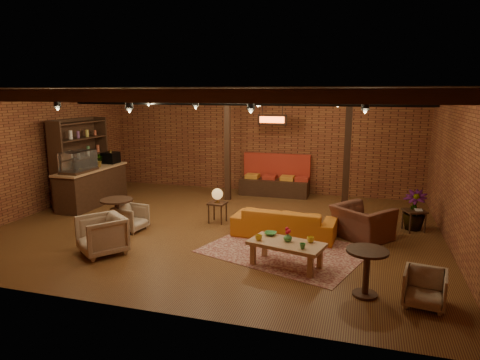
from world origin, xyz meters
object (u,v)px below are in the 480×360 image
(armchair_b, at_px, (102,233))
(sofa, at_px, (284,222))
(armchair_far, at_px, (425,286))
(round_table_right, at_px, (367,265))
(armchair_a, at_px, (131,217))
(armchair_right, at_px, (363,217))
(side_table_lamp, at_px, (217,197))
(plant_tall, at_px, (417,171))
(round_table_left, at_px, (117,210))
(side_table_book, at_px, (415,212))
(coffee_table, at_px, (286,245))

(armchair_b, bearing_deg, sofa, 68.95)
(armchair_far, bearing_deg, round_table_right, -176.21)
(armchair_b, relative_size, round_table_right, 1.10)
(armchair_a, height_order, armchair_right, armchair_right)
(armchair_b, height_order, armchair_far, armchair_b)
(side_table_lamp, xyz_separation_m, armchair_right, (3.40, -0.22, -0.16))
(side_table_lamp, xyz_separation_m, plant_tall, (4.53, 0.79, 0.74))
(round_table_left, distance_m, round_table_right, 5.72)
(side_table_book, bearing_deg, coffee_table, -130.69)
(coffee_table, distance_m, armchair_far, 2.42)
(coffee_table, height_order, armchair_a, coffee_table)
(side_table_lamp, bearing_deg, round_table_left, -146.66)
(side_table_lamp, height_order, armchair_right, armchair_right)
(armchair_a, distance_m, armchair_b, 1.46)
(armchair_right, xyz_separation_m, round_table_right, (0.10, -2.75, 0.02))
(sofa, bearing_deg, armchair_a, 12.08)
(armchair_right, bearing_deg, side_table_book, -102.46)
(side_table_lamp, distance_m, armchair_a, 2.08)
(coffee_table, xyz_separation_m, armchair_far, (2.26, -0.88, -0.10))
(round_table_left, relative_size, side_table_book, 1.30)
(armchair_b, distance_m, armchair_right, 5.44)
(armchair_a, bearing_deg, coffee_table, -98.02)
(armchair_b, bearing_deg, round_table_right, 32.85)
(coffee_table, xyz_separation_m, side_table_lamp, (-2.09, 2.17, 0.24))
(sofa, distance_m, armchair_far, 3.58)
(side_table_book, bearing_deg, armchair_a, -163.84)
(side_table_lamp, xyz_separation_m, round_table_left, (-1.96, -1.29, -0.14))
(side_table_book, height_order, plant_tall, plant_tall)
(armchair_right, distance_m, round_table_right, 2.75)
(round_table_right, bearing_deg, sofa, 126.14)
(side_table_lamp, distance_m, side_table_book, 4.59)
(armchair_b, xyz_separation_m, armchair_right, (4.90, 2.36, 0.07))
(armchair_right, bearing_deg, plant_tall, -99.00)
(plant_tall, bearing_deg, sofa, -153.88)
(coffee_table, relative_size, round_table_right, 1.93)
(sofa, xyz_separation_m, armchair_a, (-3.47, -0.57, -0.00))
(armchair_far, bearing_deg, sofa, 145.60)
(round_table_left, height_order, armchair_a, round_table_left)
(armchair_b, bearing_deg, side_table_book, 65.60)
(armchair_right, height_order, round_table_right, armchair_right)
(sofa, height_order, armchair_b, armchair_b)
(side_table_lamp, relative_size, side_table_book, 1.46)
(side_table_book, bearing_deg, round_table_right, -105.81)
(armchair_a, relative_size, plant_tall, 0.23)
(round_table_right, bearing_deg, side_table_lamp, 139.76)
(armchair_b, bearing_deg, coffee_table, 43.80)
(coffee_table, relative_size, armchair_far, 2.40)
(armchair_b, xyz_separation_m, plant_tall, (6.03, 3.37, 0.97))
(side_table_lamp, height_order, round_table_left, side_table_lamp)
(side_table_lamp, bearing_deg, armchair_a, -146.47)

